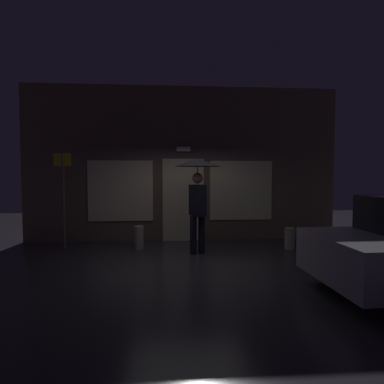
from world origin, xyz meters
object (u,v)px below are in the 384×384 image
Objects in this scene: person_with_umbrella at (198,181)px; street_sign_post at (63,193)px; sidewalk_bollard_2 at (290,238)px; sidewalk_bollard at (139,237)px.

person_with_umbrella is 0.90× the size of street_sign_post.
person_with_umbrella reaches higher than sidewalk_bollard_2.
person_with_umbrella is at bearing -173.09° from sidewalk_bollard_2.
street_sign_post is (-3.13, 0.67, -0.28)m from person_with_umbrella.
sidewalk_bollard is at bearing -2.48° from street_sign_post.
person_with_umbrella is at bearing -12.08° from street_sign_post.
person_with_umbrella is 3.91× the size of sidewalk_bollard.
street_sign_post is 5.49m from sidewalk_bollard_2.
person_with_umbrella is 4.17× the size of sidewalk_bollard_2.
sidewalk_bollard_2 is at bearing -4.25° from street_sign_post.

